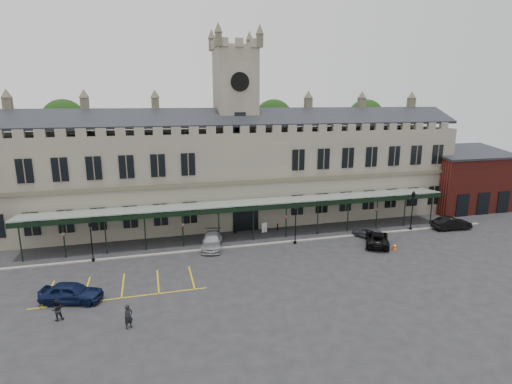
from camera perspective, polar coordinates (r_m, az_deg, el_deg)
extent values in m
plane|color=#252527|center=(40.13, 2.28, -10.26)|extent=(140.00, 140.00, 0.00)
cube|color=slate|center=(53.27, -2.82, 2.33)|extent=(60.00, 10.00, 12.00)
cube|color=brown|center=(48.28, -1.50, 1.47)|extent=(60.00, 0.35, 0.50)
cube|color=black|center=(49.96, -2.29, 10.64)|extent=(60.00, 4.77, 2.20)
cube|color=black|center=(54.84, -3.48, 10.84)|extent=(60.00, 4.77, 2.20)
cube|color=black|center=(49.39, -1.49, -3.40)|extent=(3.20, 0.18, 3.80)
cube|color=slate|center=(52.58, -2.88, 7.69)|extent=(5.00, 5.00, 22.00)
cylinder|color=silver|center=(49.91, -2.32, 15.46)|extent=(2.20, 0.12, 2.20)
cylinder|color=black|center=(49.84, -2.30, 15.47)|extent=(2.30, 0.04, 2.30)
cube|color=black|center=(49.94, -2.27, 9.72)|extent=(1.40, 0.12, 2.80)
cube|color=#8C9E93|center=(47.03, -0.96, -1.46)|extent=(50.00, 4.00, 0.40)
cube|color=black|center=(45.22, -0.33, -2.38)|extent=(50.00, 0.18, 0.50)
cube|color=maroon|center=(67.07, 27.52, 1.34)|extent=(12.00, 8.00, 8.00)
cube|color=black|center=(66.42, 27.93, 5.14)|extent=(12.40, 8.36, 1.47)
cube|color=gray|center=(45.01, 0.17, -7.53)|extent=(60.00, 0.40, 0.12)
cylinder|color=#332314|center=(61.91, -25.07, 2.62)|extent=(0.70, 0.70, 12.00)
sphere|color=black|center=(61.19, -25.70, 9.07)|extent=(6.00, 6.00, 6.00)
cylinder|color=#332314|center=(63.89, 2.47, 4.12)|extent=(0.70, 0.70, 12.00)
sphere|color=black|center=(63.20, 2.54, 10.40)|extent=(6.00, 6.00, 6.00)
cylinder|color=#332314|center=(70.36, 15.03, 4.51)|extent=(0.70, 0.70, 12.00)
sphere|color=black|center=(69.73, 15.37, 10.20)|extent=(6.00, 6.00, 6.00)
cylinder|color=black|center=(43.91, -22.22, -8.97)|extent=(0.33, 0.33, 0.28)
cylinder|color=black|center=(43.32, -22.41, -6.86)|extent=(0.11, 0.11, 3.71)
cube|color=black|center=(42.72, -22.64, -4.33)|extent=(0.26, 0.26, 0.37)
cone|color=black|center=(42.63, -22.68, -3.91)|extent=(0.41, 0.41, 0.28)
cylinder|color=black|center=(45.67, 5.60, -7.17)|extent=(0.34, 0.34, 0.28)
cylinder|color=black|center=(45.10, 5.65, -5.08)|extent=(0.11, 0.11, 3.79)
cube|color=black|center=(44.51, 5.71, -2.59)|extent=(0.27, 0.27, 0.38)
cone|color=black|center=(44.42, 5.72, -2.17)|extent=(0.42, 0.42, 0.28)
cylinder|color=black|center=(53.53, 21.19, -4.94)|extent=(0.39, 0.39, 0.33)
cylinder|color=black|center=(52.98, 21.37, -2.87)|extent=(0.13, 0.13, 4.35)
cube|color=black|center=(52.43, 21.58, -0.41)|extent=(0.30, 0.30, 0.44)
cone|color=black|center=(52.35, 21.61, 0.00)|extent=(0.48, 0.48, 0.33)
cube|color=#EF4607|center=(46.25, 19.15, -7.76)|extent=(0.39, 0.39, 0.04)
cone|color=#EF4607|center=(46.13, 19.18, -7.36)|extent=(0.46, 0.46, 0.72)
cylinder|color=silver|center=(46.10, 19.19, -7.24)|extent=(0.30, 0.30, 0.10)
cylinder|color=black|center=(49.18, 1.19, -5.49)|extent=(0.06, 0.06, 0.50)
cube|color=silver|center=(49.07, 1.19, -5.10)|extent=(0.69, 0.19, 1.20)
cylinder|color=black|center=(48.65, -2.99, -5.46)|extent=(0.16, 0.16, 0.91)
cylinder|color=black|center=(49.91, 3.09, -5.01)|extent=(0.15, 0.15, 0.85)
imported|color=#0C1737|center=(36.06, -24.89, -12.90)|extent=(5.18, 3.18, 1.65)
imported|color=#989BA0|center=(44.28, -6.31, -6.99)|extent=(3.23, 5.60, 1.53)
imported|color=black|center=(46.91, 16.91, -6.37)|extent=(4.73, 5.80, 1.47)
imported|color=#393C41|center=(48.89, 15.81, -5.56)|extent=(3.26, 4.37, 1.39)
imported|color=black|center=(55.74, 26.17, -4.04)|extent=(4.91, 1.95, 1.59)
imported|color=black|center=(30.88, -17.76, -16.60)|extent=(0.78, 0.70, 1.80)
imported|color=black|center=(33.81, -26.53, -14.83)|extent=(0.92, 0.79, 1.65)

